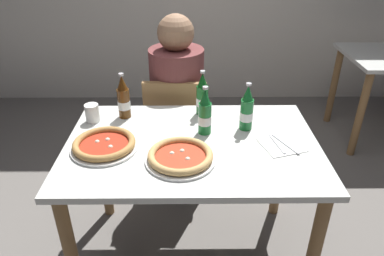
{
  "coord_description": "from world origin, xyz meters",
  "views": [
    {
      "loc": [
        -0.01,
        -1.45,
        1.65
      ],
      "look_at": [
        0.0,
        0.05,
        0.8
      ],
      "focal_mm": 33.59,
      "sensor_mm": 36.0,
      "label": 1
    }
  ],
  "objects_px": {
    "beer_bottle_left": "(124,99)",
    "dining_table_main": "(192,162)",
    "beer_bottle_right": "(247,110)",
    "beer_bottle_center": "(205,114)",
    "napkin_with_cutlery": "(281,145)",
    "pizza_margherita_near": "(180,156)",
    "pizza_marinara_far": "(104,145)",
    "beer_bottle_extra": "(202,96)",
    "diner_seated": "(177,111)",
    "paper_cup": "(92,113)",
    "chair_behind_table": "(177,128)"
  },
  "relations": [
    {
      "from": "beer_bottle_left",
      "to": "dining_table_main",
      "type": "bearing_deg",
      "value": -36.64
    },
    {
      "from": "beer_bottle_left",
      "to": "beer_bottle_right",
      "type": "bearing_deg",
      "value": -12.05
    },
    {
      "from": "beer_bottle_left",
      "to": "beer_bottle_center",
      "type": "xyz_separation_m",
      "value": [
        0.42,
        -0.17,
        0.0
      ]
    },
    {
      "from": "dining_table_main",
      "to": "napkin_with_cutlery",
      "type": "distance_m",
      "value": 0.44
    },
    {
      "from": "pizza_margherita_near",
      "to": "pizza_marinara_far",
      "type": "xyz_separation_m",
      "value": [
        -0.35,
        0.1,
        -0.0
      ]
    },
    {
      "from": "napkin_with_cutlery",
      "to": "pizza_marinara_far",
      "type": "bearing_deg",
      "value": -178.48
    },
    {
      "from": "beer_bottle_extra",
      "to": "napkin_with_cutlery",
      "type": "height_order",
      "value": "beer_bottle_extra"
    },
    {
      "from": "diner_seated",
      "to": "beer_bottle_center",
      "type": "height_order",
      "value": "diner_seated"
    },
    {
      "from": "dining_table_main",
      "to": "pizza_marinara_far",
      "type": "bearing_deg",
      "value": -172.97
    },
    {
      "from": "pizza_margherita_near",
      "to": "paper_cup",
      "type": "height_order",
      "value": "paper_cup"
    },
    {
      "from": "beer_bottle_right",
      "to": "beer_bottle_extra",
      "type": "relative_size",
      "value": 1.0
    },
    {
      "from": "pizza_margherita_near",
      "to": "napkin_with_cutlery",
      "type": "distance_m",
      "value": 0.49
    },
    {
      "from": "beer_bottle_extra",
      "to": "paper_cup",
      "type": "height_order",
      "value": "beer_bottle_extra"
    },
    {
      "from": "pizza_margherita_near",
      "to": "beer_bottle_extra",
      "type": "relative_size",
      "value": 1.26
    },
    {
      "from": "diner_seated",
      "to": "pizza_marinara_far",
      "type": "relative_size",
      "value": 3.88
    },
    {
      "from": "dining_table_main",
      "to": "beer_bottle_center",
      "type": "distance_m",
      "value": 0.24
    },
    {
      "from": "chair_behind_table",
      "to": "pizza_margherita_near",
      "type": "xyz_separation_m",
      "value": [
        0.04,
        -0.76,
        0.29
      ]
    },
    {
      "from": "pizza_marinara_far",
      "to": "beer_bottle_extra",
      "type": "relative_size",
      "value": 1.26
    },
    {
      "from": "beer_bottle_center",
      "to": "napkin_with_cutlery",
      "type": "distance_m",
      "value": 0.39
    },
    {
      "from": "pizza_marinara_far",
      "to": "paper_cup",
      "type": "xyz_separation_m",
      "value": [
        -0.11,
        0.27,
        0.03
      ]
    },
    {
      "from": "beer_bottle_center",
      "to": "chair_behind_table",
      "type": "bearing_deg",
      "value": 106.9
    },
    {
      "from": "beer_bottle_right",
      "to": "paper_cup",
      "type": "distance_m",
      "value": 0.8
    },
    {
      "from": "dining_table_main",
      "to": "pizza_margherita_near",
      "type": "distance_m",
      "value": 0.21
    },
    {
      "from": "dining_table_main",
      "to": "paper_cup",
      "type": "bearing_deg",
      "value": 157.3
    },
    {
      "from": "diner_seated",
      "to": "beer_bottle_left",
      "type": "height_order",
      "value": "diner_seated"
    },
    {
      "from": "beer_bottle_left",
      "to": "paper_cup",
      "type": "height_order",
      "value": "beer_bottle_left"
    },
    {
      "from": "chair_behind_table",
      "to": "beer_bottle_right",
      "type": "distance_m",
      "value": 0.71
    },
    {
      "from": "beer_bottle_right",
      "to": "beer_bottle_center",
      "type": "bearing_deg",
      "value": -169.17
    },
    {
      "from": "diner_seated",
      "to": "beer_bottle_extra",
      "type": "xyz_separation_m",
      "value": [
        0.15,
        -0.36,
        0.27
      ]
    },
    {
      "from": "beer_bottle_right",
      "to": "beer_bottle_left",
      "type": "bearing_deg",
      "value": 167.95
    },
    {
      "from": "chair_behind_table",
      "to": "pizza_margherita_near",
      "type": "relative_size",
      "value": 2.73
    },
    {
      "from": "pizza_marinara_far",
      "to": "beer_bottle_extra",
      "type": "distance_m",
      "value": 0.59
    },
    {
      "from": "pizza_marinara_far",
      "to": "beer_bottle_extra",
      "type": "bearing_deg",
      "value": 37.18
    },
    {
      "from": "pizza_marinara_far",
      "to": "paper_cup",
      "type": "distance_m",
      "value": 0.29
    },
    {
      "from": "diner_seated",
      "to": "dining_table_main",
      "type": "bearing_deg",
      "value": -82.16
    },
    {
      "from": "beer_bottle_left",
      "to": "beer_bottle_center",
      "type": "bearing_deg",
      "value": -22.49
    },
    {
      "from": "dining_table_main",
      "to": "diner_seated",
      "type": "height_order",
      "value": "diner_seated"
    },
    {
      "from": "dining_table_main",
      "to": "pizza_marinara_far",
      "type": "xyz_separation_m",
      "value": [
        -0.4,
        -0.05,
        0.14
      ]
    },
    {
      "from": "beer_bottle_extra",
      "to": "diner_seated",
      "type": "bearing_deg",
      "value": 112.42
    },
    {
      "from": "dining_table_main",
      "to": "chair_behind_table",
      "type": "distance_m",
      "value": 0.64
    },
    {
      "from": "beer_bottle_extra",
      "to": "napkin_with_cutlery",
      "type": "bearing_deg",
      "value": -42.26
    },
    {
      "from": "dining_table_main",
      "to": "beer_bottle_right",
      "type": "height_order",
      "value": "beer_bottle_right"
    },
    {
      "from": "dining_table_main",
      "to": "pizza_margherita_near",
      "type": "relative_size",
      "value": 3.85
    },
    {
      "from": "pizza_marinara_far",
      "to": "paper_cup",
      "type": "relative_size",
      "value": 3.28
    },
    {
      "from": "chair_behind_table",
      "to": "napkin_with_cutlery",
      "type": "xyz_separation_m",
      "value": [
        0.51,
        -0.64,
        0.27
      ]
    },
    {
      "from": "dining_table_main",
      "to": "beer_bottle_right",
      "type": "bearing_deg",
      "value": 25.93
    },
    {
      "from": "beer_bottle_extra",
      "to": "pizza_margherita_near",
      "type": "bearing_deg",
      "value": -103.66
    },
    {
      "from": "diner_seated",
      "to": "beer_bottle_right",
      "type": "bearing_deg",
      "value": -55.54
    },
    {
      "from": "paper_cup",
      "to": "beer_bottle_left",
      "type": "bearing_deg",
      "value": 17.09
    },
    {
      "from": "dining_table_main",
      "to": "beer_bottle_left",
      "type": "height_order",
      "value": "beer_bottle_left"
    }
  ]
}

